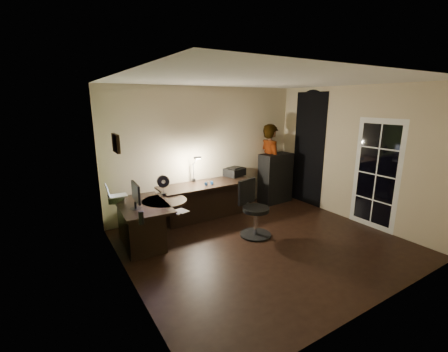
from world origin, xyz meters
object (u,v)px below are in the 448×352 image
office_chair (256,209)px  person (270,163)px  desk_left (144,224)px  desk_right (207,201)px  monitor (135,200)px  cabinet (275,178)px

office_chair → person: size_ratio=0.54×
desk_left → person: bearing=14.3°
desk_left → office_chair: 1.98m
desk_right → monitor: size_ratio=4.25×
desk_left → cabinet: (3.40, 0.54, 0.23)m
desk_left → person: 3.45m
monitor → office_chair: bearing=-13.5°
desk_left → desk_right: 1.57m
monitor → person: (3.49, 0.82, 0.07)m
cabinet → person: person is taller
person → cabinet: bearing=-148.4°
monitor → office_chair: monitor is taller
monitor → person: person is taller
cabinet → office_chair: bearing=-144.3°
office_chair → cabinet: bearing=26.9°
desk_left → office_chair: office_chair is taller
desk_left → monitor: monitor is taller
person → desk_left: bearing=109.1°
desk_left → person: person is taller
desk_right → monitor: bearing=-159.0°
monitor → person: 3.59m
monitor → office_chair: size_ratio=0.46×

